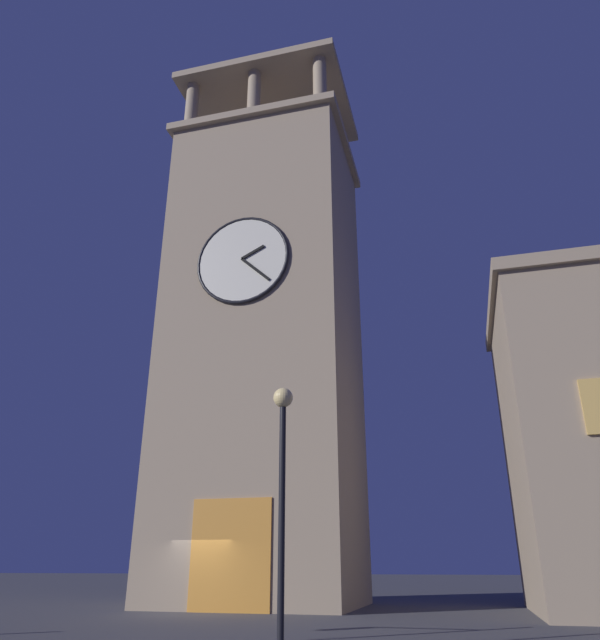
% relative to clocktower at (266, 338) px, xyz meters
% --- Properties ---
extents(ground_plane, '(200.00, 200.00, 0.00)m').
position_rel_clocktower_xyz_m(ground_plane, '(1.20, 4.17, -11.95)').
color(ground_plane, '#424247').
extents(clocktower, '(8.99, 7.74, 29.62)m').
position_rel_clocktower_xyz_m(clocktower, '(0.00, 0.00, 0.00)').
color(clocktower, gray).
rests_on(clocktower, ground_plane).
extents(street_lamp, '(0.44, 0.44, 5.29)m').
position_rel_clocktower_xyz_m(street_lamp, '(-4.98, 13.52, -8.27)').
color(street_lamp, black).
rests_on(street_lamp, ground_plane).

